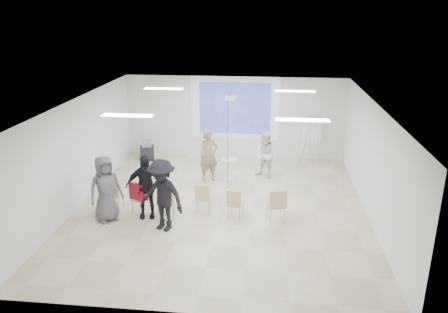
# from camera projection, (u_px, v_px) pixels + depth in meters

# --- Properties ---
(floor) EXTENTS (8.00, 9.00, 0.10)m
(floor) POSITION_uv_depth(u_px,v_px,m) (221.00, 209.00, 12.28)
(floor) COLOR beige
(floor) RESTS_ON ground
(ceiling) EXTENTS (8.00, 9.00, 0.10)m
(ceiling) POSITION_uv_depth(u_px,v_px,m) (221.00, 101.00, 11.27)
(ceiling) COLOR white
(ceiling) RESTS_ON wall_back
(wall_back) EXTENTS (8.00, 0.10, 3.00)m
(wall_back) POSITION_uv_depth(u_px,v_px,m) (235.00, 117.00, 16.06)
(wall_back) COLOR silver
(wall_back) RESTS_ON floor
(wall_left) EXTENTS (0.10, 9.00, 3.00)m
(wall_left) POSITION_uv_depth(u_px,v_px,m) (77.00, 152.00, 12.19)
(wall_left) COLOR silver
(wall_left) RESTS_ON floor
(wall_right) EXTENTS (0.10, 9.00, 3.00)m
(wall_right) POSITION_uv_depth(u_px,v_px,m) (375.00, 163.00, 11.37)
(wall_right) COLOR silver
(wall_right) RESTS_ON floor
(projection_halo) EXTENTS (3.20, 0.01, 2.30)m
(projection_halo) POSITION_uv_depth(u_px,v_px,m) (235.00, 108.00, 15.88)
(projection_halo) COLOR silver
(projection_halo) RESTS_ON wall_back
(projection_image) EXTENTS (2.60, 0.01, 1.90)m
(projection_image) POSITION_uv_depth(u_px,v_px,m) (235.00, 108.00, 15.87)
(projection_image) COLOR #3043A5
(projection_image) RESTS_ON wall_back
(pedestal_table) EXTENTS (0.60, 0.60, 0.68)m
(pedestal_table) POSITION_uv_depth(u_px,v_px,m) (229.00, 167.00, 14.27)
(pedestal_table) COLOR white
(pedestal_table) RESTS_ON floor
(player_left) EXTENTS (0.85, 0.76, 1.93)m
(player_left) POSITION_uv_depth(u_px,v_px,m) (209.00, 152.00, 13.88)
(player_left) COLOR #907558
(player_left) RESTS_ON floor
(player_right) EXTENTS (1.03, 0.96, 1.71)m
(player_right) POSITION_uv_depth(u_px,v_px,m) (266.00, 153.00, 14.18)
(player_right) COLOR white
(player_right) RESTS_ON floor
(controller_left) EXTENTS (0.09, 0.12, 0.04)m
(controller_left) POSITION_uv_depth(u_px,v_px,m) (215.00, 141.00, 14.00)
(controller_left) COLOR silver
(controller_left) RESTS_ON player_left
(controller_right) EXTENTS (0.10, 0.14, 0.04)m
(controller_right) POSITION_uv_depth(u_px,v_px,m) (261.00, 141.00, 14.34)
(controller_right) COLOR white
(controller_right) RESTS_ON player_right
(chair_far_left) EXTENTS (0.42, 0.45, 0.85)m
(chair_far_left) POSITION_uv_depth(u_px,v_px,m) (113.00, 193.00, 11.96)
(chair_far_left) COLOR tan
(chair_far_left) RESTS_ON floor
(chair_left_mid) EXTENTS (0.52, 0.53, 0.82)m
(chair_left_mid) POSITION_uv_depth(u_px,v_px,m) (138.00, 197.00, 11.76)
(chair_left_mid) COLOR tan
(chair_left_mid) RESTS_ON floor
(chair_left_inner) EXTENTS (0.47, 0.50, 0.92)m
(chair_left_inner) POSITION_uv_depth(u_px,v_px,m) (166.00, 200.00, 11.47)
(chair_left_inner) COLOR tan
(chair_left_inner) RESTS_ON floor
(chair_center) EXTENTS (0.41, 0.44, 0.87)m
(chair_center) POSITION_uv_depth(u_px,v_px,m) (203.00, 196.00, 11.76)
(chair_center) COLOR tan
(chair_center) RESTS_ON floor
(chair_right_inner) EXTENTS (0.47, 0.50, 0.84)m
(chair_right_inner) POSITION_uv_depth(u_px,v_px,m) (235.00, 202.00, 11.45)
(chair_right_inner) COLOR tan
(chair_right_inner) RESTS_ON floor
(chair_right_far) EXTENTS (0.54, 0.57, 0.94)m
(chair_right_far) POSITION_uv_depth(u_px,v_px,m) (277.00, 203.00, 11.23)
(chair_right_far) COLOR tan
(chair_right_far) RESTS_ON floor
(red_jacket) EXTENTS (0.47, 0.29, 0.45)m
(red_jacket) POSITION_uv_depth(u_px,v_px,m) (137.00, 192.00, 11.54)
(red_jacket) COLOR #A91427
(red_jacket) RESTS_ON chair_left_mid
(laptop) EXTENTS (0.36, 0.28, 0.03)m
(laptop) POSITION_uv_depth(u_px,v_px,m) (167.00, 200.00, 11.58)
(laptop) COLOR black
(laptop) RESTS_ON chair_left_inner
(audience_left) EXTENTS (1.27, 0.90, 2.00)m
(audience_left) POSITION_uv_depth(u_px,v_px,m) (145.00, 182.00, 11.44)
(audience_left) COLOR black
(audience_left) RESTS_ON floor
(audience_mid) EXTENTS (1.56, 1.23, 2.12)m
(audience_mid) POSITION_uv_depth(u_px,v_px,m) (162.00, 191.00, 10.75)
(audience_mid) COLOR black
(audience_mid) RESTS_ON floor
(audience_outer) EXTENTS (1.15, 1.12, 1.99)m
(audience_outer) POSITION_uv_depth(u_px,v_px,m) (105.00, 185.00, 11.26)
(audience_outer) COLOR #5C5B61
(audience_outer) RESTS_ON floor
(flipchart_easel) EXTENTS (0.76, 0.58, 1.76)m
(flipchart_easel) POSITION_uv_depth(u_px,v_px,m) (312.00, 130.00, 15.20)
(flipchart_easel) COLOR gray
(flipchart_easel) RESTS_ON floor
(av_cart) EXTENTS (0.58, 0.51, 0.74)m
(av_cart) POSITION_uv_depth(u_px,v_px,m) (147.00, 151.00, 15.99)
(av_cart) COLOR black
(av_cart) RESTS_ON floor
(ceiling_projector) EXTENTS (0.30, 0.25, 3.00)m
(ceiling_projector) POSITION_uv_depth(u_px,v_px,m) (230.00, 103.00, 12.78)
(ceiling_projector) COLOR white
(ceiling_projector) RESTS_ON ceiling
(fluor_panel_nw) EXTENTS (1.20, 0.30, 0.02)m
(fluor_panel_nw) POSITION_uv_depth(u_px,v_px,m) (163.00, 89.00, 13.38)
(fluor_panel_nw) COLOR white
(fluor_panel_nw) RESTS_ON ceiling
(fluor_panel_ne) EXTENTS (1.20, 0.30, 0.02)m
(fluor_panel_ne) POSITION_uv_depth(u_px,v_px,m) (295.00, 91.00, 12.98)
(fluor_panel_ne) COLOR white
(fluor_panel_ne) RESTS_ON ceiling
(fluor_panel_sw) EXTENTS (1.20, 0.30, 0.02)m
(fluor_panel_sw) POSITION_uv_depth(u_px,v_px,m) (128.00, 115.00, 10.09)
(fluor_panel_sw) COLOR white
(fluor_panel_sw) RESTS_ON ceiling
(fluor_panel_se) EXTENTS (1.20, 0.30, 0.02)m
(fluor_panel_se) POSITION_uv_depth(u_px,v_px,m) (302.00, 120.00, 9.69)
(fluor_panel_se) COLOR white
(fluor_panel_se) RESTS_ON ceiling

